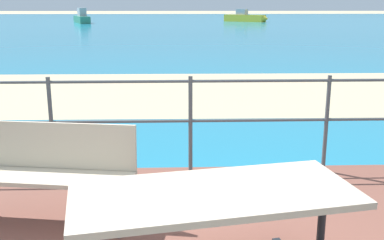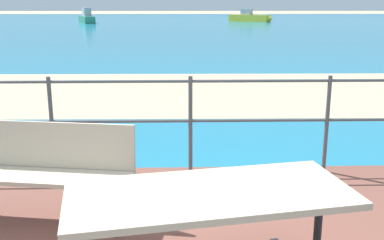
{
  "view_description": "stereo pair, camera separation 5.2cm",
  "coord_description": "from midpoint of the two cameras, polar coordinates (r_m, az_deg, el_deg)",
  "views": [
    {
      "loc": [
        -0.16,
        -2.27,
        1.87
      ],
      "look_at": [
        0.02,
        2.43,
        0.66
      ],
      "focal_mm": 42.47,
      "sensor_mm": 36.0,
      "label": 1
    },
    {
      "loc": [
        -0.11,
        -2.27,
        1.87
      ],
      "look_at": [
        0.02,
        2.43,
        0.66
      ],
      "focal_mm": 42.47,
      "sensor_mm": 36.0,
      "label": 2
    }
  ],
  "objects": [
    {
      "name": "boat_near",
      "position": [
        49.48,
        6.69,
        12.67
      ],
      "size": [
        4.47,
        3.81,
        1.3
      ],
      "rotation": [
        0.0,
        0.0,
        5.61
      ],
      "color": "yellow",
      "rests_on": "sea_water"
    },
    {
      "name": "park_bench",
      "position": [
        4.0,
        -18.04,
        -5.31
      ],
      "size": [
        1.52,
        0.63,
        0.84
      ],
      "rotation": [
        0.0,
        0.0,
        -0.16
      ],
      "color": "#BCAD93",
      "rests_on": "patio_paving"
    },
    {
      "name": "boat_mid",
      "position": [
        47.39,
        -13.73,
        12.35
      ],
      "size": [
        2.59,
        5.62,
        1.46
      ],
      "rotation": [
        0.0,
        0.0,
        1.9
      ],
      "color": "#338466",
      "rests_on": "sea_water"
    },
    {
      "name": "railing_fence",
      "position": [
        4.83,
        -0.5,
        0.93
      ],
      "size": [
        5.94,
        0.04,
        1.07
      ],
      "color": "#4C5156",
      "rests_on": "patio_paving"
    },
    {
      "name": "beach_strip",
      "position": [
        9.96,
        -1.35,
        3.64
      ],
      "size": [
        54.05,
        5.53,
        0.01
      ],
      "primitive_type": "cube",
      "rotation": [
        0.0,
        0.0,
        -0.01
      ],
      "color": "tan",
      "rests_on": "ground"
    },
    {
      "name": "sea_water",
      "position": [
        42.31,
        -2.01,
        11.88
      ],
      "size": [
        90.0,
        90.0,
        0.01
      ],
      "primitive_type": "cube",
      "color": "teal",
      "rests_on": "ground"
    },
    {
      "name": "picnic_table",
      "position": [
        2.7,
        2.18,
        -12.57
      ],
      "size": [
        1.85,
        1.61,
        0.77
      ],
      "rotation": [
        0.0,
        0.0,
        0.19
      ],
      "color": "tan",
      "rests_on": "patio_paving"
    }
  ]
}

